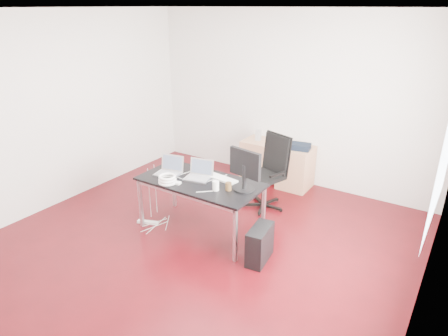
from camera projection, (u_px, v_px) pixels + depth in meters
The scene contains 18 objects.
room_shell at pixel (201, 139), 4.57m from camera, with size 5.00×5.00×5.00m.
desk at pixel (200, 185), 5.15m from camera, with size 1.60×0.80×0.73m.
office_chair at pixel (269, 168), 5.86m from camera, with size 0.60×0.62×1.08m.
filing_cabinet_left at pixel (259, 159), 6.90m from camera, with size 0.50×0.50×0.70m, color #B27B59.
filing_cabinet_right at pixel (296, 168), 6.55m from camera, with size 0.50×0.50×0.70m, color #B27B59.
pc_tower at pixel (260, 244), 4.69m from camera, with size 0.20×0.45×0.44m, color black.
wastebasket at pixel (262, 171), 6.96m from camera, with size 0.24×0.24×0.28m, color black.
power_strip at pixel (148, 222), 5.56m from camera, with size 0.30×0.06×0.04m, color white.
laptop_left at pixel (169, 169), 5.34m from camera, with size 0.37×0.31×0.23m.
laptop_right at pixel (199, 174), 5.20m from camera, with size 0.37×0.31×0.23m.
monitor at pixel (245, 168), 4.79m from camera, with size 0.45×0.26×0.51m.
keyboard at pixel (222, 178), 5.17m from camera, with size 0.44×0.14×0.02m, color white.
cup_white at pixel (216, 186), 4.85m from camera, with size 0.08×0.08×0.12m, color white.
cup_brown at pixel (228, 186), 4.86m from camera, with size 0.08×0.08×0.10m, color #51371B.
cable_coil at pixel (167, 179), 5.04m from camera, with size 0.24×0.24×0.11m.
power_adapter at pixel (178, 183), 5.03m from camera, with size 0.07×0.07×0.03m, color white.
speaker at pixel (258, 135), 6.73m from camera, with size 0.09×0.08×0.18m, color #9E9E9E.
navy_garment at pixel (301, 147), 6.33m from camera, with size 0.30×0.24×0.09m, color black.
Camera 1 is at (2.63, -3.50, 2.83)m, focal length 32.00 mm.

